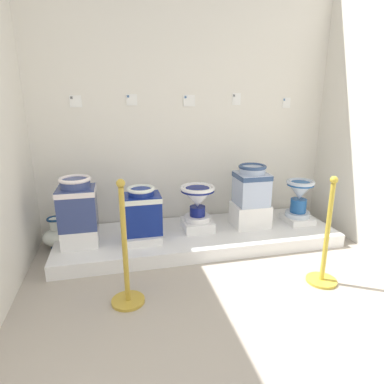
# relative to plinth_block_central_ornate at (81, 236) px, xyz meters

# --- Properties ---
(ground_plane) EXTENTS (5.36, 5.57, 0.02)m
(ground_plane) POSITION_rel_plinth_block_central_ornate_xyz_m (1.21, -1.46, -0.24)
(ground_plane) COLOR #A3998C
(wall_back) EXTENTS (3.56, 0.06, 3.04)m
(wall_back) POSITION_rel_plinth_block_central_ornate_xyz_m (1.21, 0.56, 1.29)
(wall_back) COLOR silver
(wall_back) RESTS_ON ground_plane
(display_platform) EXTENTS (2.96, 0.93, 0.14)m
(display_platform) POSITION_rel_plinth_block_central_ornate_xyz_m (1.21, 0.05, -0.16)
(display_platform) COLOR white
(display_platform) RESTS_ON ground_plane
(plinth_block_central_ornate) EXTENTS (0.34, 0.32, 0.18)m
(plinth_block_central_ornate) POSITION_rel_plinth_block_central_ornate_xyz_m (0.00, 0.00, 0.00)
(plinth_block_central_ornate) COLOR white
(plinth_block_central_ornate) RESTS_ON display_platform
(antique_toilet_central_ornate) EXTENTS (0.36, 0.33, 0.50)m
(antique_toilet_central_ornate) POSITION_rel_plinth_block_central_ornate_xyz_m (0.00, 0.00, 0.35)
(antique_toilet_central_ornate) COLOR navy
(antique_toilet_central_ornate) RESTS_ON plinth_block_central_ornate
(plinth_block_pale_glazed) EXTENTS (0.35, 0.40, 0.08)m
(plinth_block_pale_glazed) POSITION_rel_plinth_block_central_ornate_xyz_m (0.61, -0.02, -0.05)
(plinth_block_pale_glazed) COLOR white
(plinth_block_pale_glazed) RESTS_ON display_platform
(antique_toilet_pale_glazed) EXTENTS (0.38, 0.30, 0.47)m
(antique_toilet_pale_glazed) POSITION_rel_plinth_block_central_ornate_xyz_m (0.61, -0.02, 0.23)
(antique_toilet_pale_glazed) COLOR navy
(antique_toilet_pale_glazed) RESTS_ON plinth_block_pale_glazed
(plinth_block_tall_cobalt) EXTENTS (0.32, 0.33, 0.10)m
(plinth_block_tall_cobalt) POSITION_rel_plinth_block_central_ornate_xyz_m (1.21, 0.10, -0.04)
(plinth_block_tall_cobalt) COLOR white
(plinth_block_tall_cobalt) RESTS_ON display_platform
(antique_toilet_tall_cobalt) EXTENTS (0.38, 0.38, 0.39)m
(antique_toilet_tall_cobalt) POSITION_rel_plinth_block_central_ornate_xyz_m (1.21, 0.10, 0.27)
(antique_toilet_tall_cobalt) COLOR white
(antique_toilet_tall_cobalt) RESTS_ON plinth_block_tall_cobalt
(plinth_block_broad_patterned) EXTENTS (0.39, 0.33, 0.25)m
(plinth_block_broad_patterned) POSITION_rel_plinth_block_central_ornate_xyz_m (1.81, 0.07, 0.04)
(plinth_block_broad_patterned) COLOR white
(plinth_block_broad_patterned) RESTS_ON display_platform
(antique_toilet_broad_patterned) EXTENTS (0.34, 0.34, 0.44)m
(antique_toilet_broad_patterned) POSITION_rel_plinth_block_central_ornate_xyz_m (1.81, 0.07, 0.39)
(antique_toilet_broad_patterned) COLOR #A4B4D3
(antique_toilet_broad_patterned) RESTS_ON plinth_block_broad_patterned
(plinth_block_leftmost) EXTENTS (0.29, 0.34, 0.07)m
(plinth_block_leftmost) POSITION_rel_plinth_block_central_ornate_xyz_m (2.40, 0.05, -0.06)
(plinth_block_leftmost) COLOR white
(plinth_block_leftmost) RESTS_ON display_platform
(antique_toilet_leftmost) EXTENTS (0.32, 0.32, 0.43)m
(antique_toilet_leftmost) POSITION_rel_plinth_block_central_ornate_xyz_m (2.40, 0.05, 0.24)
(antique_toilet_leftmost) COLOR silver
(antique_toilet_leftmost) RESTS_ON plinth_block_leftmost
(info_placard_first) EXTENTS (0.12, 0.01, 0.12)m
(info_placard_first) POSITION_rel_plinth_block_central_ornate_xyz_m (0.02, 0.53, 1.27)
(info_placard_first) COLOR white
(info_placard_second) EXTENTS (0.11, 0.01, 0.12)m
(info_placard_second) POSITION_rel_plinth_block_central_ornate_xyz_m (0.59, 0.53, 1.28)
(info_placard_second) COLOR white
(info_placard_third) EXTENTS (0.13, 0.01, 0.12)m
(info_placard_third) POSITION_rel_plinth_block_central_ornate_xyz_m (1.22, 0.53, 1.27)
(info_placard_third) COLOR white
(info_placard_fourth) EXTENTS (0.10, 0.01, 0.13)m
(info_placard_fourth) POSITION_rel_plinth_block_central_ornate_xyz_m (1.77, 0.53, 1.29)
(info_placard_fourth) COLOR white
(info_placard_fifth) EXTENTS (0.10, 0.01, 0.12)m
(info_placard_fifth) POSITION_rel_plinth_block_central_ornate_xyz_m (2.41, 0.53, 1.24)
(info_placard_fifth) COLOR white
(decorative_vase_corner) EXTENTS (0.29, 0.29, 0.34)m
(decorative_vase_corner) POSITION_rel_plinth_block_central_ornate_xyz_m (-0.27, 0.27, -0.09)
(decorative_vase_corner) COLOR navy
(decorative_vase_corner) RESTS_ON ground_plane
(stanchion_post_near_left) EXTENTS (0.26, 0.26, 0.99)m
(stanchion_post_near_left) POSITION_rel_plinth_block_central_ornate_xyz_m (0.41, -0.87, 0.06)
(stanchion_post_near_left) COLOR #B59331
(stanchion_post_near_left) RESTS_ON ground_plane
(stanchion_post_near_right) EXTENTS (0.26, 0.26, 0.94)m
(stanchion_post_near_right) POSITION_rel_plinth_block_central_ornate_xyz_m (2.05, -0.96, 0.05)
(stanchion_post_near_right) COLOR gold
(stanchion_post_near_right) RESTS_ON ground_plane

